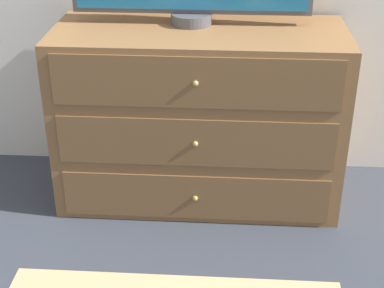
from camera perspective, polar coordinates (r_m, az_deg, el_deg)
The scene contains 2 objects.
ground_plane at distance 3.09m, azimuth 1.75°, elevation -1.72°, with size 12.00×12.00×0.00m, color #383D47.
dresser at distance 2.65m, azimuth 0.67°, elevation 2.71°, with size 1.25×0.54×0.80m.
Camera 1 is at (0.08, -2.69, 1.53)m, focal length 55.00 mm.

